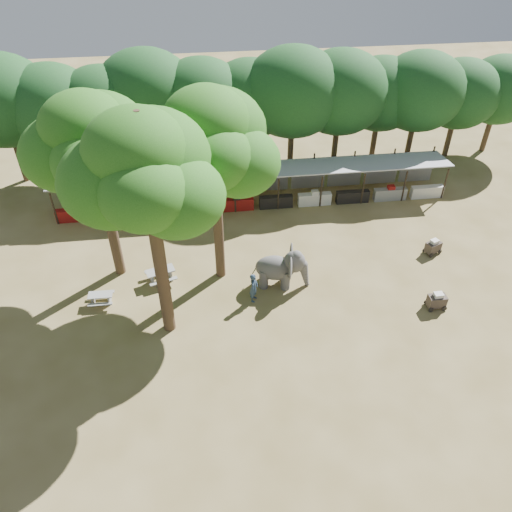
{
  "coord_description": "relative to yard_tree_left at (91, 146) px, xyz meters",
  "views": [
    {
      "loc": [
        -3.68,
        -16.83,
        19.58
      ],
      "look_at": [
        -1.0,
        5.0,
        2.0
      ],
      "focal_mm": 35.0,
      "sensor_mm": 36.0,
      "label": 1
    }
  ],
  "objects": [
    {
      "name": "elephant",
      "position": [
        9.59,
        -2.48,
        -6.97
      ],
      "size": [
        3.3,
        2.45,
        2.46
      ],
      "rotation": [
        0.0,
        0.0,
        -0.21
      ],
      "color": "#454343",
      "rests_on": "ground"
    },
    {
      "name": "ground",
      "position": [
        9.13,
        -7.19,
        -8.2
      ],
      "size": [
        100.0,
        100.0,
        0.0
      ],
      "primitive_type": "plane",
      "color": "brown",
      "rests_on": "ground"
    },
    {
      "name": "picnic_table_far",
      "position": [
        2.6,
        -1.36,
        -7.67
      ],
      "size": [
        1.99,
        1.88,
        0.81
      ],
      "rotation": [
        0.0,
        0.0,
        0.3
      ],
      "color": "gray",
      "rests_on": "ground"
    },
    {
      "name": "vendor_stalls",
      "position": [
        9.13,
        6.65,
        -7.02
      ],
      "size": [
        28.0,
        2.99,
        2.8
      ],
      "color": "#9E9FA6",
      "rests_on": "ground"
    },
    {
      "name": "yard_tree_center",
      "position": [
        3.0,
        -5.0,
        1.01
      ],
      "size": [
        7.1,
        6.9,
        12.04
      ],
      "color": "#332316",
      "rests_on": "ground"
    },
    {
      "name": "yard_tree_back",
      "position": [
        6.0,
        -1.0,
        0.34
      ],
      "size": [
        7.1,
        6.9,
        11.36
      ],
      "color": "#332316",
      "rests_on": "ground"
    },
    {
      "name": "handler",
      "position": [
        7.84,
        -3.63,
        -7.27
      ],
      "size": [
        0.67,
        0.79,
        1.85
      ],
      "primitive_type": "imported",
      "rotation": [
        0.0,
        0.0,
        1.18
      ],
      "color": "#26384C",
      "rests_on": "ground"
    },
    {
      "name": "yard_tree_left",
      "position": [
        0.0,
        0.0,
        0.0
      ],
      "size": [
        7.1,
        6.9,
        11.02
      ],
      "color": "#332316",
      "rests_on": "ground"
    },
    {
      "name": "cart_front",
      "position": [
        17.79,
        -5.46,
        -7.69
      ],
      "size": [
        1.08,
        0.72,
        1.04
      ],
      "rotation": [
        0.0,
        0.0,
        0.02
      ],
      "color": "#312822",
      "rests_on": "ground"
    },
    {
      "name": "backdrop_trees",
      "position": [
        9.13,
        11.81,
        -2.69
      ],
      "size": [
        46.46,
        5.95,
        8.33
      ],
      "color": "#332316",
      "rests_on": "ground"
    },
    {
      "name": "cart_back",
      "position": [
        19.54,
        -0.73,
        -7.7
      ],
      "size": [
        1.22,
        1.03,
        1.01
      ],
      "rotation": [
        0.0,
        0.0,
        0.4
      ],
      "color": "#312822",
      "rests_on": "ground"
    },
    {
      "name": "picnic_table_near",
      "position": [
        -0.66,
        -2.86,
        -7.76
      ],
      "size": [
        1.35,
        1.22,
        0.67
      ],
      "rotation": [
        0.0,
        0.0,
        -0.02
      ],
      "color": "gray",
      "rests_on": "ground"
    }
  ]
}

